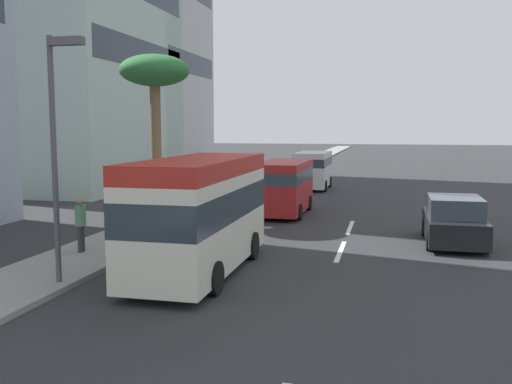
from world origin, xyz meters
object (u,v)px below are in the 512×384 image
at_px(van_fourth, 313,168).
at_px(van_second, 284,184).
at_px(palm_tree, 155,78).
at_px(pedestrian_mid_block, 81,222).
at_px(pedestrian_near_lamp, 138,205).
at_px(minibus_lead, 199,211).
at_px(street_lamp, 57,130).
at_px(car_third, 454,222).

bearing_deg(van_fourth, van_second, 0.59).
relative_size(van_second, palm_tree, 0.74).
height_order(van_fourth, palm_tree, palm_tree).
distance_m(pedestrian_mid_block, palm_tree, 8.78).
relative_size(pedestrian_mid_block, palm_tree, 0.25).
xyz_separation_m(van_fourth, pedestrian_near_lamp, (-16.84, 4.53, -0.30)).
height_order(van_second, pedestrian_near_lamp, van_second).
height_order(minibus_lead, pedestrian_near_lamp, minibus_lead).
relative_size(pedestrian_near_lamp, street_lamp, 0.28).
bearing_deg(van_fourth, pedestrian_mid_block, -12.08).
height_order(pedestrian_mid_block, palm_tree, palm_tree).
distance_m(car_third, pedestrian_mid_block, 12.52).
xyz_separation_m(pedestrian_mid_block, street_lamp, (-3.25, -1.38, 2.88)).
xyz_separation_m(minibus_lead, pedestrian_near_lamp, (5.26, 4.30, -0.67)).
distance_m(minibus_lead, pedestrian_mid_block, 4.45).
xyz_separation_m(minibus_lead, car_third, (5.71, -7.33, -0.96)).
xyz_separation_m(minibus_lead, street_lamp, (-2.22, 2.90, 2.23)).
bearing_deg(car_third, van_fourth, 23.41).
bearing_deg(van_second, minibus_lead, -1.78).
xyz_separation_m(pedestrian_near_lamp, street_lamp, (-7.48, -1.40, 2.90)).
distance_m(minibus_lead, car_third, 9.34).
bearing_deg(car_third, palm_tree, 78.39).
height_order(minibus_lead, palm_tree, palm_tree).
height_order(van_fourth, street_lamp, street_lamp).
bearing_deg(pedestrian_mid_block, van_fourth, -16.27).
bearing_deg(van_second, pedestrian_mid_block, -24.77).
distance_m(van_second, car_third, 8.82).
bearing_deg(van_fourth, car_third, 23.41).
xyz_separation_m(van_second, pedestrian_near_lamp, (-5.80, 4.64, -0.33)).
bearing_deg(pedestrian_mid_block, minibus_lead, -107.68).
bearing_deg(car_third, minibus_lead, 127.93).
relative_size(pedestrian_near_lamp, palm_tree, 0.24).
distance_m(minibus_lead, street_lamp, 4.28).
xyz_separation_m(car_third, van_fourth, (16.39, 7.10, 0.59)).
bearing_deg(minibus_lead, van_fourth, 179.41).
height_order(car_third, pedestrian_mid_block, pedestrian_mid_block).
height_order(minibus_lead, van_second, minibus_lead).
xyz_separation_m(pedestrian_mid_block, palm_tree, (7.17, 0.49, 5.05)).
relative_size(minibus_lead, car_third, 1.59).
distance_m(van_second, palm_tree, 7.54).
xyz_separation_m(minibus_lead, palm_tree, (8.20, 4.78, 4.40)).
xyz_separation_m(pedestrian_near_lamp, palm_tree, (2.94, 0.48, 5.07)).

